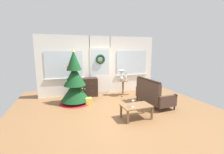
% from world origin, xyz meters
% --- Properties ---
extents(ground_plane, '(6.76, 6.76, 0.00)m').
position_xyz_m(ground_plane, '(0.00, 0.00, 0.00)').
color(ground_plane, brown).
extents(back_wall_with_door, '(5.20, 0.19, 2.55)m').
position_xyz_m(back_wall_with_door, '(0.00, 2.08, 1.28)').
color(back_wall_with_door, white).
rests_on(back_wall_with_door, ground).
extents(christmas_tree, '(1.17, 1.17, 2.00)m').
position_xyz_m(christmas_tree, '(-1.21, 1.08, 0.74)').
color(christmas_tree, '#4C331E').
rests_on(christmas_tree, ground).
extents(dresser_cabinet, '(0.91, 0.46, 0.78)m').
position_xyz_m(dresser_cabinet, '(-0.67, 1.79, 0.39)').
color(dresser_cabinet, black).
rests_on(dresser_cabinet, ground).
extents(settee_sofa, '(0.79, 1.52, 0.96)m').
position_xyz_m(settee_sofa, '(1.38, 0.03, 0.38)').
color(settee_sofa, black).
rests_on(settee_sofa, ground).
extents(side_table, '(0.50, 0.48, 0.66)m').
position_xyz_m(side_table, '(0.85, 1.44, 0.47)').
color(side_table, brown).
rests_on(side_table, ground).
extents(table_lamp, '(0.28, 0.28, 0.44)m').
position_xyz_m(table_lamp, '(0.79, 1.48, 0.95)').
color(table_lamp, silver).
rests_on(table_lamp, side_table).
extents(flower_vase, '(0.11, 0.10, 0.35)m').
position_xyz_m(flower_vase, '(0.95, 1.38, 0.78)').
color(flower_vase, beige).
rests_on(flower_vase, side_table).
extents(coffee_table, '(0.86, 0.55, 0.39)m').
position_xyz_m(coffee_table, '(0.34, -0.79, 0.33)').
color(coffee_table, brown).
rests_on(coffee_table, ground).
extents(wine_glass, '(0.08, 0.08, 0.20)m').
position_xyz_m(wine_glass, '(0.19, -0.88, 0.53)').
color(wine_glass, silver).
rests_on(wine_glass, coffee_table).
extents(gift_box, '(0.23, 0.21, 0.23)m').
position_xyz_m(gift_box, '(-0.77, 0.81, 0.12)').
color(gift_box, '#D8C64C').
rests_on(gift_box, ground).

